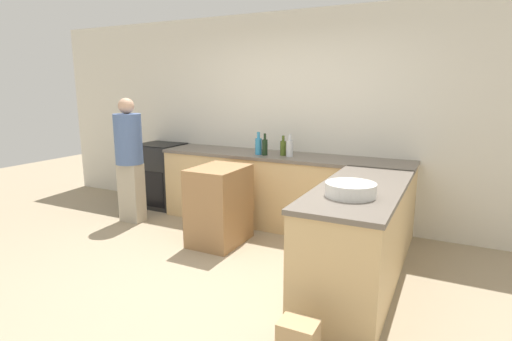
% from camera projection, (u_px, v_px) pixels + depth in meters
% --- Properties ---
extents(ground_plane, '(14.00, 14.00, 0.00)m').
position_uv_depth(ground_plane, '(209.00, 279.00, 3.73)').
color(ground_plane, tan).
extents(wall_back, '(8.00, 0.06, 2.70)m').
position_uv_depth(wall_back, '(292.00, 119.00, 5.23)').
color(wall_back, silver).
rests_on(wall_back, ground_plane).
extents(counter_back, '(3.21, 0.68, 0.93)m').
position_uv_depth(counter_back, '(280.00, 190.00, 5.10)').
color(counter_back, '#D6B27A').
rests_on(counter_back, ground_plane).
extents(counter_peninsula, '(0.69, 1.81, 0.93)m').
position_uv_depth(counter_peninsula, '(358.00, 238.00, 3.48)').
color(counter_peninsula, '#D6B27A').
rests_on(counter_peninsula, ground_plane).
extents(range_oven, '(0.68, 0.61, 0.94)m').
position_uv_depth(range_oven, '(161.00, 175.00, 5.98)').
color(range_oven, black).
rests_on(range_oven, ground_plane).
extents(island_table, '(0.52, 0.69, 0.88)m').
position_uv_depth(island_table, '(219.00, 205.00, 4.53)').
color(island_table, '#997047').
rests_on(island_table, ground_plane).
extents(mixing_bowl, '(0.39, 0.39, 0.11)m').
position_uv_depth(mixing_bowl, '(351.00, 190.00, 3.08)').
color(mixing_bowl, white).
rests_on(mixing_bowl, counter_peninsula).
extents(olive_oil_bottle, '(0.07, 0.07, 0.25)m').
position_uv_depth(olive_oil_bottle, '(283.00, 148.00, 4.93)').
color(olive_oil_bottle, '#475B1E').
rests_on(olive_oil_bottle, counter_back).
extents(wine_bottle_dark, '(0.07, 0.07, 0.27)m').
position_uv_depth(wine_bottle_dark, '(265.00, 147.00, 4.94)').
color(wine_bottle_dark, black).
rests_on(wine_bottle_dark, counter_back).
extents(dish_soap_bottle, '(0.08, 0.08, 0.28)m').
position_uv_depth(dish_soap_bottle, '(258.00, 146.00, 5.00)').
color(dish_soap_bottle, '#338CBF').
rests_on(dish_soap_bottle, counter_back).
extents(vinegar_bottle_clear, '(0.08, 0.08, 0.27)m').
position_uv_depth(vinegar_bottle_clear, '(290.00, 148.00, 4.85)').
color(vinegar_bottle_clear, silver).
rests_on(vinegar_bottle_clear, counter_back).
extents(person_by_range, '(0.35, 0.35, 1.62)m').
position_uv_depth(person_by_range, '(129.00, 156.00, 5.18)').
color(person_by_range, '#ADA38E').
rests_on(person_by_range, ground_plane).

